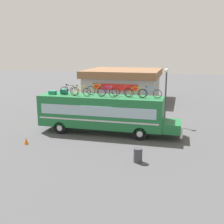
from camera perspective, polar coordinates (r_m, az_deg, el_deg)
name	(u,v)px	position (r m, az deg, el deg)	size (l,w,h in m)	color
ground_plane	(101,133)	(22.97, -2.36, -4.32)	(120.00, 120.00, 0.00)	#4C4C4F
bus	(103,112)	(22.45, -1.89, 0.00)	(11.66, 2.49, 3.10)	#1E6B38
luggage_bag_1	(53,92)	(23.61, -12.21, 3.97)	(0.58, 0.43, 0.29)	#1E7F66
luggage_bag_2	(64,92)	(23.61, -9.93, 4.21)	(0.49, 0.52, 0.40)	#1E7F66
rooftop_bicycle_1	(70,90)	(22.98, -8.75, 4.44)	(1.66, 0.44, 0.89)	black
rooftop_bicycle_2	(80,91)	(22.30, -6.58, 4.26)	(1.74, 0.44, 0.89)	black
rooftop_bicycle_3	(96,90)	(22.59, -3.24, 4.51)	(1.71, 0.44, 0.98)	black
rooftop_bicycle_4	(107,92)	(21.67, -1.02, 4.11)	(1.64, 0.44, 0.91)	black
rooftop_bicycle_5	(122,92)	(21.98, 2.04, 4.24)	(1.69, 0.44, 0.92)	black
rooftop_bicycle_6	(136,93)	(21.51, 4.93, 4.00)	(1.69, 0.44, 0.91)	black
rooftop_bicycle_7	(150,93)	(21.46, 7.92, 3.89)	(1.77, 0.44, 0.89)	black
roadside_building	(123,84)	(38.03, 2.40, 5.79)	(9.78, 9.77, 4.12)	#9E9E99
trash_bin	(138,155)	(17.14, 5.39, -8.90)	(0.53, 0.53, 0.88)	#3F3F47
traffic_cone	(26,141)	(21.15, -17.38, -5.78)	(0.33, 0.33, 0.47)	orange
street_lamp	(166,89)	(25.56, 11.10, 4.71)	(0.36, 0.36, 5.12)	#38383D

